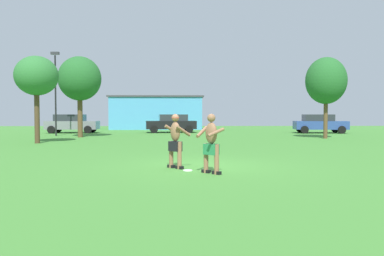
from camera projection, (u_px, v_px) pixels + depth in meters
ground_plane at (200, 166)px, 11.98m from camera, size 80.00×80.00×0.00m
player_with_cap at (175, 139)px, 11.48m from camera, size 0.81×0.71×1.63m
player_in_green at (211, 142)px, 10.46m from camera, size 0.78×0.81×1.63m
frisbee at (188, 170)px, 11.00m from camera, size 0.28×0.28×0.03m
car_blue_near_post at (320, 123)px, 32.68m from camera, size 4.45×2.35×1.58m
car_black_mid_lot at (171, 123)px, 33.57m from camera, size 4.48×2.43×1.58m
car_gray_far_end at (72, 123)px, 32.87m from camera, size 4.32×2.05×1.58m
lamp_post at (55, 85)px, 28.52m from camera, size 0.60×0.24×6.20m
outbuilding_behind_lot at (157, 113)px, 42.09m from camera, size 9.87×6.35×3.52m
tree_left_field at (326, 81)px, 25.36m from camera, size 2.66×2.66×5.35m
tree_right_field at (80, 79)px, 26.66m from camera, size 2.94×2.94×5.60m
tree_behind_players at (36, 76)px, 21.20m from camera, size 2.34×2.34×4.81m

